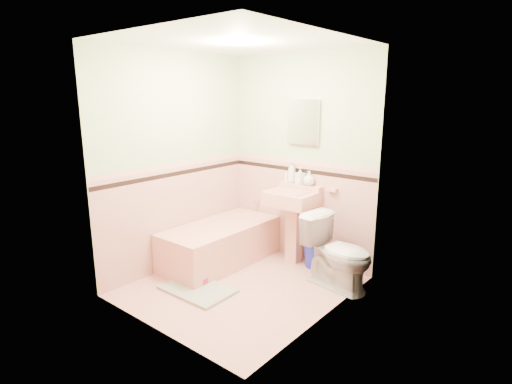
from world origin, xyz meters
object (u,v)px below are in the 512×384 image
Objects in this scene: soap_bottle_right at (309,178)px; bathtub at (220,245)px; sink at (291,228)px; soap_bottle_mid at (300,176)px; shoe at (200,280)px; bucket at (315,256)px; soap_bottle_left at (292,172)px; toilet at (338,253)px; medicine_cabinet at (303,122)px.

bathtub is at bearing -138.36° from soap_bottle_right.
soap_bottle_mid is (-0.01, 0.18, 0.61)m from sink.
soap_bottle_mid reaches higher than sink.
soap_bottle_right is 1.72m from shoe.
bathtub is at bearing -147.63° from bucket.
soap_bottle_left is 0.12m from soap_bottle_mid.
soap_bottle_right is at bearing 68.20° from shoe.
soap_bottle_left is 1.68m from shoe.
soap_bottle_right is (0.12, 0.18, 0.60)m from sink.
soap_bottle_left is at bearing 73.49° from toilet.
soap_bottle_mid reaches higher than bucket.
toilet is (0.75, -0.21, -0.06)m from sink.
sink is at bearing 70.23° from shoe.
shoe is at bearing 135.62° from toilet.
sink is (0.68, 0.53, 0.23)m from bathtub.
soap_bottle_right is at bearing 56.64° from sink.
bucket is (0.98, 0.62, -0.09)m from bathtub.
shoe is at bearing -65.52° from bathtub.
soap_bottle_right is 0.62× the size of bucket.
soap_bottle_left is at bearing 78.17° from shoe.
sink is 0.78m from toilet.
bucket is at bearing 32.37° from bathtub.
soap_bottle_left reaches higher than shoe.
soap_bottle_right reaches higher than bathtub.
soap_bottle_mid reaches higher than soap_bottle_right.
shoe is at bearing -110.05° from sink.
soap_bottle_right is at bearing 41.64° from bathtub.
bucket is (0.18, -0.09, -0.91)m from soap_bottle_right.
soap_bottle_right is (0.12, -0.03, -0.65)m from medicine_cabinet.
soap_bottle_right is at bearing 152.50° from bucket.
medicine_cabinet is at bearing 157.55° from bucket.
medicine_cabinet is at bearing 12.97° from soap_bottle_left.
toilet reaches higher than bucket.
toilet is at bearing -29.38° from medicine_cabinet.
soap_bottle_left is 0.33× the size of toilet.
bathtub is 5.42× the size of bucket.
bucket is at bearing -16.78° from soap_bottle_mid.
sink is 1.26m from shoe.
bucket is (0.30, -0.12, -1.56)m from medicine_cabinet.
soap_bottle_mid is 0.98m from bucket.
medicine_cabinet reaches higher than soap_bottle_mid.
bathtub reaches higher than shoe.
soap_bottle_right is 0.93m from bucket.
soap_bottle_left is (-0.13, -0.03, -0.61)m from medicine_cabinet.
soap_bottle_mid reaches higher than toilet.
soap_bottle_left reaches higher than sink.
shoe is at bearing -102.11° from soap_bottle_left.
shoe is (-1.16, -0.91, -0.33)m from toilet.
shoe is (-0.71, -1.21, -0.08)m from bucket.
sink is at bearing 37.93° from bathtub.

